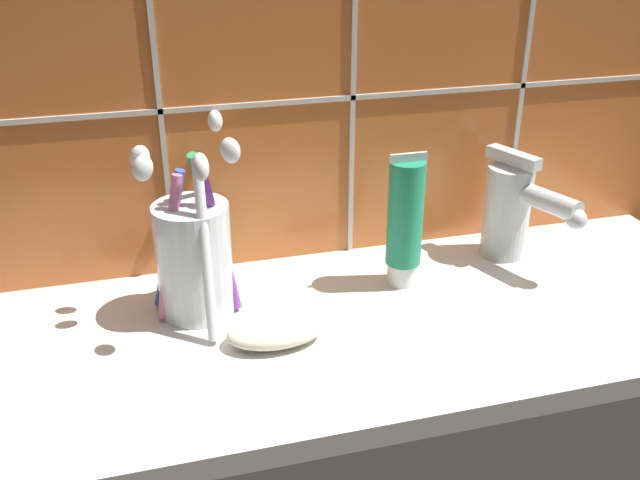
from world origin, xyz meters
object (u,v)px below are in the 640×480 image
at_px(sink_faucet, 513,208).
at_px(soap_bar, 276,331).
at_px(toothpaste_tube, 405,221).
at_px(toothbrush_cup, 194,253).

xyz_separation_m(sink_faucet, soap_bar, (-0.27, -0.09, -0.04)).
bearing_deg(soap_bar, sink_faucet, 18.79).
bearing_deg(sink_faucet, toothpaste_tube, -100.99).
distance_m(toothbrush_cup, sink_faucet, 0.33).
distance_m(toothbrush_cup, toothpaste_tube, 0.20).
bearing_deg(toothpaste_tube, sink_faucet, 10.36).
height_order(sink_faucet, soap_bar, sink_faucet).
xyz_separation_m(toothpaste_tube, sink_faucet, (0.13, 0.02, -0.01)).
relative_size(toothbrush_cup, toothpaste_tube, 1.30).
xyz_separation_m(toothbrush_cup, soap_bar, (0.06, -0.07, -0.05)).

